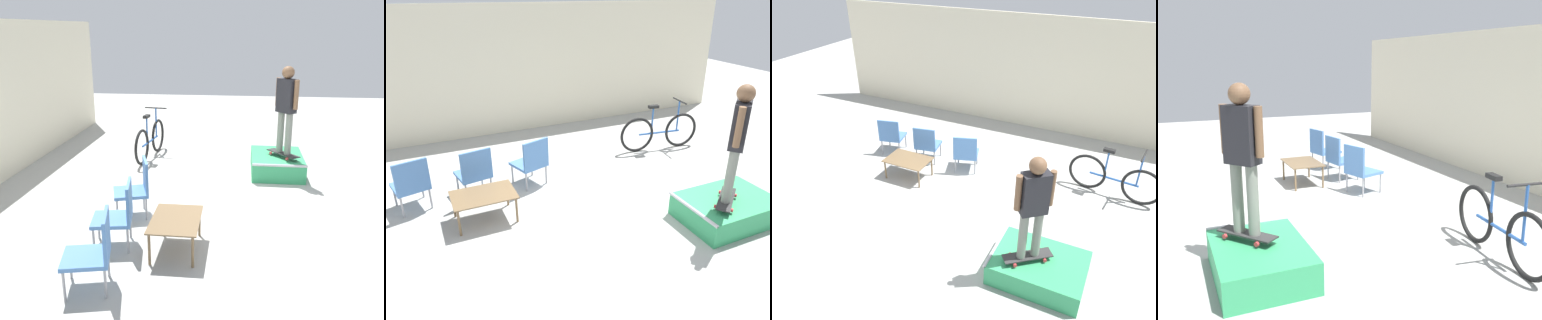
% 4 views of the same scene
% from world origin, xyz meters
% --- Properties ---
extents(ground_plane, '(24.00, 24.00, 0.00)m').
position_xyz_m(ground_plane, '(0.00, 0.00, 0.00)').
color(ground_plane, '#A8A8A3').
extents(skate_ramp_box, '(1.43, 1.02, 0.40)m').
position_xyz_m(skate_ramp_box, '(1.80, -0.93, 0.19)').
color(skate_ramp_box, '#339E60').
rests_on(skate_ramp_box, ground_plane).
extents(skateboard_on_ramp, '(0.71, 0.62, 0.07)m').
position_xyz_m(skateboard_on_ramp, '(1.63, -1.03, 0.45)').
color(skateboard_on_ramp, '#2D2D2D').
rests_on(skateboard_on_ramp, skate_ramp_box).
extents(person_skater, '(0.46, 0.40, 1.69)m').
position_xyz_m(person_skater, '(1.63, -1.03, 1.46)').
color(person_skater, gray).
rests_on(person_skater, skateboard_on_ramp).
extents(coffee_table, '(0.95, 0.64, 0.45)m').
position_xyz_m(coffee_table, '(-1.58, 0.63, 0.40)').
color(coffee_table, brown).
rests_on(coffee_table, ground_plane).
extents(patio_chair_left, '(0.62, 0.62, 0.91)m').
position_xyz_m(patio_chair_left, '(-2.55, 1.40, 0.49)').
color(patio_chair_left, '#99999E').
rests_on(patio_chair_left, ground_plane).
extents(patio_chair_center, '(0.60, 0.60, 0.91)m').
position_xyz_m(patio_chair_center, '(-1.57, 1.40, 0.49)').
color(patio_chair_center, '#99999E').
rests_on(patio_chair_center, ground_plane).
extents(patio_chair_right, '(0.65, 0.65, 0.91)m').
position_xyz_m(patio_chair_right, '(-0.56, 1.40, 0.49)').
color(patio_chair_right, '#99999E').
rests_on(patio_chair_right, ground_plane).
extents(bicycle, '(1.84, 0.52, 1.08)m').
position_xyz_m(bicycle, '(2.53, 1.84, 0.41)').
color(bicycle, black).
rests_on(bicycle, ground_plane).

